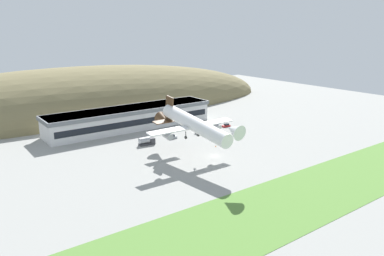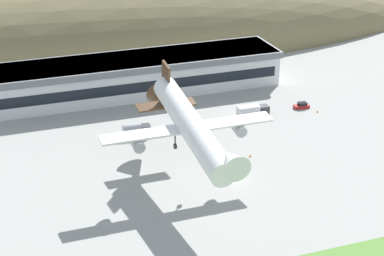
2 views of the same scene
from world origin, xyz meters
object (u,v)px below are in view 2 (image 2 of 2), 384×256
at_px(terminal_building, 135,73).
at_px(service_car_1, 302,106).
at_px(fuel_truck, 253,111).
at_px(traffic_cone_1, 250,156).
at_px(traffic_cone_0, 318,111).
at_px(cargo_airplane, 189,125).
at_px(box_truck, 136,130).
at_px(service_car_0, 188,124).

distance_m(terminal_building, service_car_1, 45.81).
relative_size(fuel_truck, traffic_cone_1, 14.45).
distance_m(terminal_building, traffic_cone_0, 50.14).
height_order(cargo_airplane, service_car_1, cargo_airplane).
bearing_deg(fuel_truck, service_car_1, 2.72).
height_order(terminal_building, fuel_truck, terminal_building).
height_order(fuel_truck, box_truck, box_truck).
bearing_deg(service_car_0, terminal_building, 102.93).
height_order(fuel_truck, traffic_cone_1, fuel_truck).
height_order(service_car_1, fuel_truck, fuel_truck).
relative_size(box_truck, traffic_cone_0, 11.90).
xyz_separation_m(terminal_building, fuel_truck, (23.59, -25.81, -4.23)).
bearing_deg(traffic_cone_1, cargo_airplane, -155.50).
bearing_deg(traffic_cone_1, fuel_truck, 64.47).
relative_size(traffic_cone_0, traffic_cone_1, 1.00).
bearing_deg(fuel_truck, box_truck, -176.77).
height_order(service_car_0, box_truck, box_truck).
xyz_separation_m(service_car_1, box_truck, (-45.28, -2.43, 0.90)).
bearing_deg(terminal_building, fuel_truck, -47.58).
relative_size(cargo_airplane, traffic_cone_1, 80.54).
height_order(cargo_airplane, traffic_cone_0, cargo_airplane).
relative_size(terminal_building, box_truck, 11.74).
relative_size(service_car_1, traffic_cone_1, 7.02).
xyz_separation_m(box_truck, traffic_cone_1, (21.11, -18.75, -1.26)).
bearing_deg(box_truck, terminal_building, 75.15).
xyz_separation_m(service_car_0, fuel_truck, (17.54, 0.54, 0.69)).
bearing_deg(traffic_cone_1, terminal_building, 106.60).
height_order(terminal_building, service_car_1, terminal_building).
height_order(service_car_1, traffic_cone_1, service_car_1).
relative_size(service_car_0, fuel_truck, 0.48).
bearing_deg(traffic_cone_0, service_car_0, 175.39).
bearing_deg(service_car_0, box_truck, -174.84).
height_order(service_car_1, box_truck, box_truck).
bearing_deg(service_car_0, cargo_airplane, -108.37).
distance_m(service_car_1, fuel_truck, 14.42).
distance_m(terminal_building, cargo_airplane, 54.69).
bearing_deg(traffic_cone_0, box_truck, 178.12).
xyz_separation_m(terminal_building, cargo_airplane, (-3.14, -54.03, 7.91)).
height_order(service_car_0, traffic_cone_1, service_car_0).
distance_m(fuel_truck, box_truck, 30.94).
bearing_deg(service_car_1, traffic_cone_1, -138.78).
relative_size(terminal_building, fuel_truck, 9.66).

